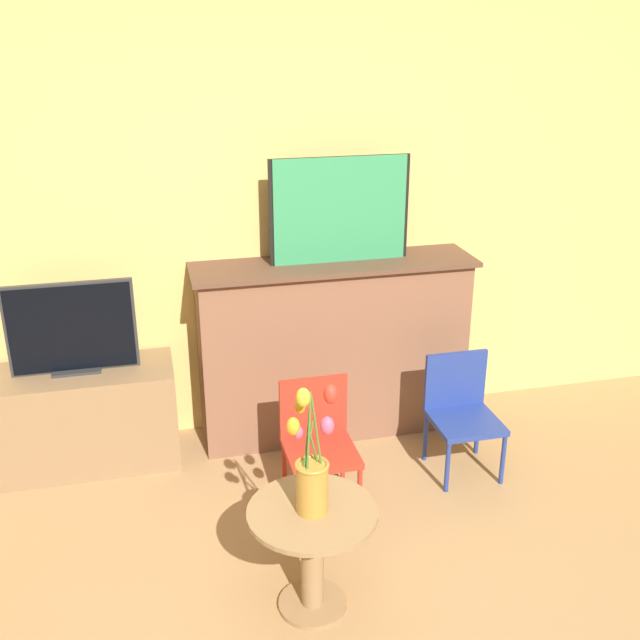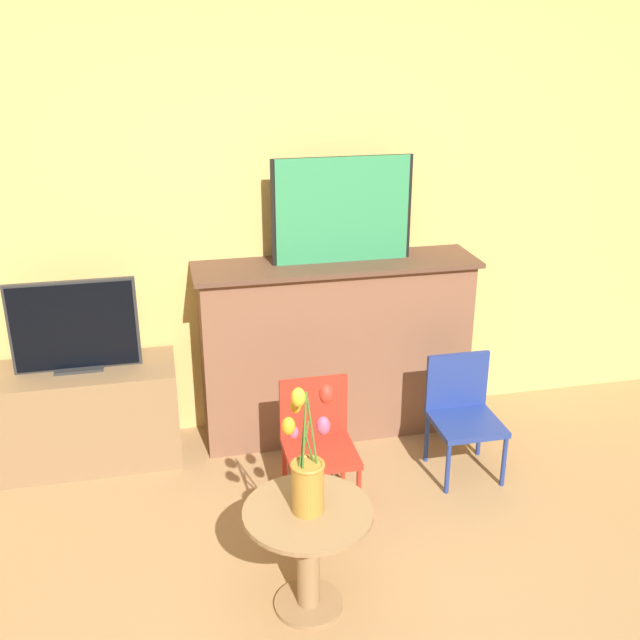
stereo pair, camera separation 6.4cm
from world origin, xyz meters
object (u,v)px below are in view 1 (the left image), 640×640
object	(u,v)px
painting	(340,210)
chair_red	(318,437)
tv_monitor	(72,329)
vase_tulips	(312,469)
chair_blue	(461,408)

from	to	relation	value
painting	chair_red	distance (m)	1.19
tv_monitor	chair_red	distance (m)	1.35
chair_red	vase_tulips	bearing A→B (deg)	-105.23
painting	chair_blue	size ratio (longest dim) A/B	1.22
tv_monitor	chair_red	world-z (taller)	tv_monitor
chair_red	vase_tulips	xyz separation A→B (m)	(-0.19, -0.71, 0.30)
tv_monitor	vase_tulips	world-z (taller)	tv_monitor
painting	vase_tulips	distance (m)	1.59
vase_tulips	chair_blue	bearing A→B (deg)	39.98
chair_red	vase_tulips	distance (m)	0.80
chair_red	painting	bearing A→B (deg)	67.24
tv_monitor	chair_red	bearing A→B (deg)	-28.71
chair_red	chair_blue	size ratio (longest dim) A/B	1.00
chair_red	vase_tulips	size ratio (longest dim) A/B	1.13
tv_monitor	chair_blue	distance (m)	2.02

